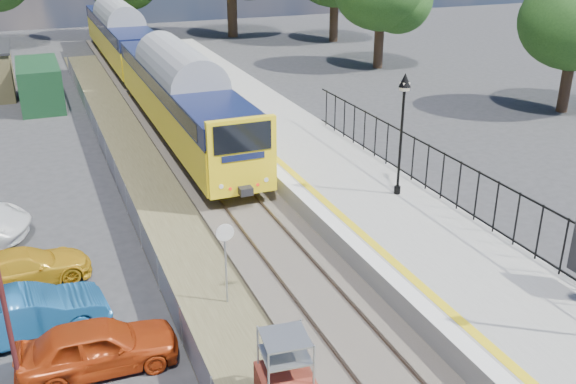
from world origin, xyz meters
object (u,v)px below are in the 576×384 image
victorian_lamp_north (403,106)px  car_yellow (23,268)px  speed_sign (225,251)px  brick_plinth (285,373)px  car_blue (28,315)px  train (143,57)px  car_red (98,346)px

victorian_lamp_north → car_yellow: 13.79m
speed_sign → car_yellow: bearing=151.7°
brick_plinth → victorian_lamp_north: bearing=46.3°
car_blue → train: bearing=-24.1°
victorian_lamp_north → car_blue: 14.03m
victorian_lamp_north → car_yellow: (-13.28, -0.14, -3.72)m
speed_sign → victorian_lamp_north: bearing=27.7°
car_blue → brick_plinth: bearing=-140.7°
train → car_yellow: train is taller
brick_plinth → speed_sign: 4.72m
victorian_lamp_north → speed_sign: (-7.80, -3.53, -2.54)m
victorian_lamp_north → brick_plinth: victorian_lamp_north is taller
train → car_red: 28.80m
car_yellow → train: bearing=-26.3°
victorian_lamp_north → train: victorian_lamp_north is taller
train → car_red: bearing=-102.7°
speed_sign → car_red: speed_sign is taller
car_yellow → speed_sign: bearing=-128.9°
brick_plinth → car_red: 4.86m
brick_plinth → car_yellow: brick_plinth is taller
speed_sign → car_yellow: size_ratio=0.65×
speed_sign → car_yellow: (-5.48, 3.39, -1.18)m
car_yellow → brick_plinth: bearing=-153.0°
brick_plinth → speed_sign: size_ratio=0.75×
car_blue → victorian_lamp_north: bearing=-84.1°
car_blue → car_yellow: bearing=-5.7°
train → car_blue: train is taller
car_red → victorian_lamp_north: bearing=-64.1°
train → car_blue: 27.16m
victorian_lamp_north → brick_plinth: size_ratio=2.36×
car_red → car_yellow: size_ratio=0.98×
victorian_lamp_north → car_blue: size_ratio=1.11×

